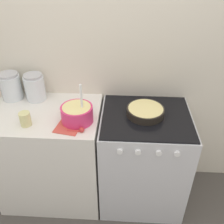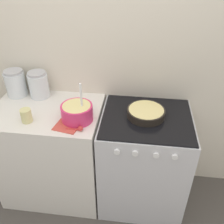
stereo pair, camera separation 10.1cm
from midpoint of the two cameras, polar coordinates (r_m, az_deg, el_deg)
ground_plane at (r=2.30m, az=-2.22°, el=-23.33°), size 12.00×12.00×0.00m
wall_back at (r=1.99m, az=-0.10°, el=12.45°), size 4.67×0.05×2.40m
countertop_cabinet at (r=2.22m, az=-12.06°, el=-9.03°), size 0.84×0.59×0.88m
stove at (r=2.13m, az=8.45°, el=-10.95°), size 0.68×0.61×0.88m
mixing_bowl at (r=1.77m, az=-6.40°, el=0.06°), size 0.23×0.23×0.29m
baking_pan at (r=1.84m, az=9.33°, el=-0.14°), size 0.28×0.28×0.06m
storage_jar_left at (r=2.18m, az=-19.87°, el=5.87°), size 0.17×0.17×0.22m
storage_jar_middle at (r=2.10m, az=-15.05°, el=5.68°), size 0.16×0.16×0.22m
tin_can at (r=1.83m, az=-17.54°, el=-0.81°), size 0.08×0.08×0.10m
recipe_page at (r=1.78m, az=-7.98°, el=-2.35°), size 0.21×0.26×0.01m
measuring_spoon at (r=1.69m, az=-5.95°, el=-3.85°), size 0.12×0.04×0.04m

